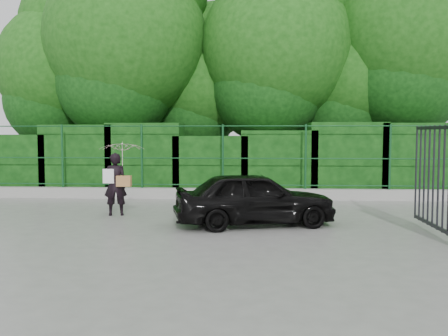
{
  "coord_description": "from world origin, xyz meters",
  "views": [
    {
      "loc": [
        1.3,
        -9.41,
        1.85
      ],
      "look_at": [
        0.63,
        1.3,
        1.1
      ],
      "focal_mm": 40.0,
      "sensor_mm": 36.0,
      "label": 1
    }
  ],
  "objects": [
    {
      "name": "kerb",
      "position": [
        0.0,
        4.5,
        0.15
      ],
      "size": [
        14.0,
        0.25,
        0.3
      ],
      "primitive_type": "cube",
      "color": "#9E9E99",
      "rests_on": "ground"
    },
    {
      "name": "car",
      "position": [
        1.29,
        0.54,
        0.55
      ],
      "size": [
        3.43,
        2.05,
        1.09
      ],
      "primitive_type": "imported",
      "rotation": [
        0.0,
        0.0,
        1.82
      ],
      "color": "black",
      "rests_on": "ground"
    },
    {
      "name": "fence",
      "position": [
        0.22,
        4.5,
        1.2
      ],
      "size": [
        14.13,
        0.06,
        1.8
      ],
      "color": "#11441F",
      "rests_on": "kerb"
    },
    {
      "name": "hedge",
      "position": [
        0.13,
        5.5,
        1.01
      ],
      "size": [
        14.2,
        1.2,
        2.17
      ],
      "color": "black",
      "rests_on": "ground"
    },
    {
      "name": "trees",
      "position": [
        1.14,
        7.74,
        4.62
      ],
      "size": [
        17.1,
        6.15,
        8.08
      ],
      "color": "black",
      "rests_on": "ground"
    },
    {
      "name": "ground",
      "position": [
        0.0,
        0.0,
        0.0
      ],
      "size": [
        80.0,
        80.0,
        0.0
      ],
      "primitive_type": "plane",
      "color": "gray"
    },
    {
      "name": "woman",
      "position": [
        -1.71,
        1.59,
        1.1
      ],
      "size": [
        0.99,
        1.01,
        1.67
      ],
      "color": "black",
      "rests_on": "ground"
    }
  ]
}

